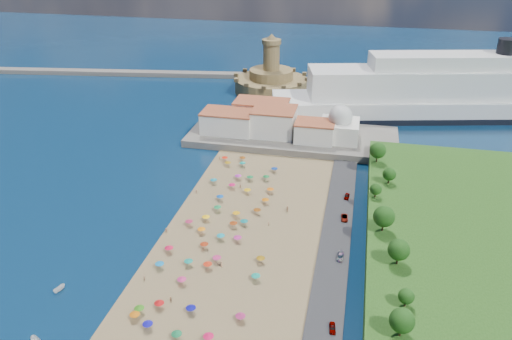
# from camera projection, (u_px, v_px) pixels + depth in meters

# --- Properties ---
(ground) EXTENTS (700.00, 700.00, 0.00)m
(ground) POSITION_uv_depth(u_px,v_px,m) (227.00, 226.00, 156.88)
(ground) COLOR #071938
(ground) RESTS_ON ground
(terrace) EXTENTS (90.00, 36.00, 3.00)m
(terrace) POSITION_uv_depth(u_px,v_px,m) (293.00, 137.00, 218.14)
(terrace) COLOR #59544C
(terrace) RESTS_ON ground
(jetty) EXTENTS (18.00, 70.00, 2.40)m
(jetty) POSITION_uv_depth(u_px,v_px,m) (260.00, 108.00, 253.05)
(jetty) COLOR #59544C
(jetty) RESTS_ON ground
(breakwater) EXTENTS (199.03, 34.77, 2.60)m
(breakwater) POSITION_uv_depth(u_px,v_px,m) (121.00, 73.00, 310.98)
(breakwater) COLOR #59544C
(breakwater) RESTS_ON ground
(waterfront_buildings) EXTENTS (57.00, 29.00, 11.00)m
(waterfront_buildings) POSITION_uv_depth(u_px,v_px,m) (264.00, 120.00, 218.33)
(waterfront_buildings) COLOR silver
(waterfront_buildings) RESTS_ON terrace
(domed_building) EXTENTS (16.00, 16.00, 15.00)m
(domed_building) POSITION_uv_depth(u_px,v_px,m) (340.00, 126.00, 209.25)
(domed_building) COLOR silver
(domed_building) RESTS_ON terrace
(fortress) EXTENTS (40.00, 40.00, 32.40)m
(fortress) POSITION_uv_depth(u_px,v_px,m) (271.00, 81.00, 276.84)
(fortress) COLOR olive
(fortress) RESTS_ON ground
(cruise_ship) EXTENTS (173.23, 64.29, 37.62)m
(cruise_ship) POSITION_uv_depth(u_px,v_px,m) (450.00, 94.00, 240.61)
(cruise_ship) COLOR black
(cruise_ship) RESTS_ON ground
(beach_parasols) EXTENTS (30.42, 115.64, 2.20)m
(beach_parasols) POSITION_uv_depth(u_px,v_px,m) (214.00, 239.00, 146.67)
(beach_parasols) COLOR gray
(beach_parasols) RESTS_ON beach
(beachgoers) EXTENTS (35.11, 101.82, 1.89)m
(beachgoers) POSITION_uv_depth(u_px,v_px,m) (221.00, 227.00, 154.47)
(beachgoers) COLOR tan
(beachgoers) RESTS_ON beach
(moored_boats) EXTENTS (8.47, 21.15, 1.63)m
(moored_boats) POSITION_uv_depth(u_px,v_px,m) (46.00, 319.00, 119.15)
(moored_boats) COLOR white
(moored_boats) RESTS_ON ground
(parked_cars) EXTENTS (2.32, 67.29, 1.31)m
(parked_cars) POSITION_uv_depth(u_px,v_px,m) (342.00, 239.00, 148.37)
(parked_cars) COLOR gray
(parked_cars) RESTS_ON promenade
(hillside_trees) EXTENTS (11.31, 109.32, 7.92)m
(hillside_trees) POSITION_uv_depth(u_px,v_px,m) (388.00, 228.00, 137.15)
(hillside_trees) COLOR #382314
(hillside_trees) RESTS_ON hillside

